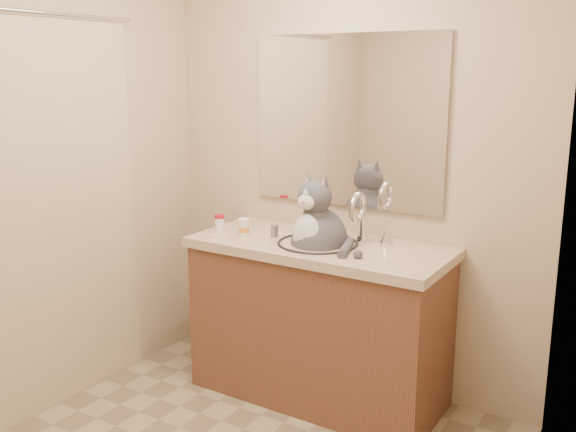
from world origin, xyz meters
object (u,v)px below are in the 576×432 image
object	(u,v)px
pill_bottle_redcap	(220,223)
grey_canister	(274,231)
cat	(318,239)
pill_bottle_orange	(244,228)

from	to	relation	value
pill_bottle_redcap	grey_canister	distance (m)	0.33
cat	grey_canister	bearing A→B (deg)	-172.13
cat	pill_bottle_redcap	world-z (taller)	cat
pill_bottle_orange	grey_canister	xyz separation A→B (m)	(0.14, 0.08, -0.01)
cat	pill_bottle_orange	xyz separation A→B (m)	(-0.41, -0.08, 0.02)
pill_bottle_orange	grey_canister	bearing A→B (deg)	27.59
cat	pill_bottle_orange	bearing A→B (deg)	-161.88
pill_bottle_redcap	pill_bottle_orange	distance (m)	0.19
cat	pill_bottle_orange	size ratio (longest dim) A/B	5.93
pill_bottle_redcap	pill_bottle_orange	world-z (taller)	pill_bottle_orange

